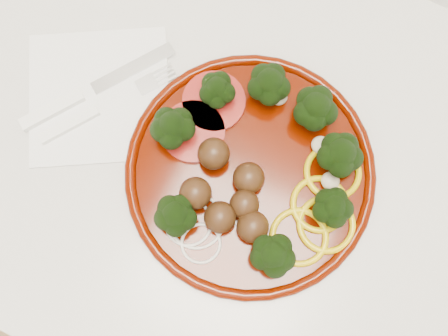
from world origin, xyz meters
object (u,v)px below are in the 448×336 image
at_px(plate, 253,170).
at_px(knife, 78,97).
at_px(napkin, 99,96).
at_px(fork, 85,116).

bearing_deg(plate, knife, -178.12).
bearing_deg(plate, napkin, 178.40).
bearing_deg(fork, plate, -48.65).
bearing_deg(napkin, knife, -147.13).
relative_size(napkin, knife, 0.95).
distance_m(plate, fork, 0.22).
xyz_separation_m(napkin, fork, (-0.00, -0.03, 0.01)).
xyz_separation_m(plate, knife, (-0.24, -0.01, -0.01)).
distance_m(napkin, fork, 0.03).
bearing_deg(fork, knife, 83.00).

